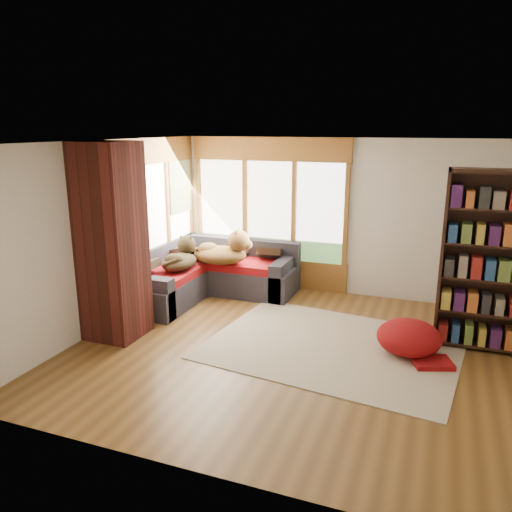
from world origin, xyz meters
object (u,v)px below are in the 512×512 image
Objects in this scene: bookshelf at (482,262)px; pouf at (409,337)px; area_rug at (332,346)px; sectional_sofa at (212,276)px; brick_chimney at (112,242)px; dog_tan at (224,251)px; dog_brindle at (181,258)px.

bookshelf reaches higher than pouf.
bookshelf reaches higher than area_rug.
sectional_sofa is at bearing 169.25° from bookshelf.
bookshelf is 1.29m from pouf.
brick_chimney is 1.18× the size of sectional_sofa.
dog_tan is (0.74, 1.93, -0.51)m from brick_chimney.
dog_brindle is (-4.33, 0.17, -0.39)m from bookshelf.
brick_chimney is at bearing -168.16° from pouf.
dog_brindle is (-3.57, 0.65, 0.53)m from pouf.
pouf is (-0.77, -0.48, -0.92)m from bookshelf.
dog_brindle reaches higher than area_rug.
pouf is (3.77, 0.79, -1.07)m from brick_chimney.
pouf is at bearing 8.91° from area_rug.
dog_brindle is (-0.24, -0.61, 0.45)m from sectional_sofa.
dog_brindle is at bearing 81.82° from brick_chimney.
sectional_sofa is at bearing 77.71° from brick_chimney.
brick_chimney is at bearing -103.53° from sectional_sofa.
dog_tan reaches higher than dog_brindle.
brick_chimney is 3.24× the size of dog_brindle.
brick_chimney is 2.59× the size of dog_tan.
pouf is 3.29m from dog_tan.
area_rug is at bearing -31.59° from sectional_sofa.
dog_tan is (-2.10, 1.29, 0.79)m from area_rug.
brick_chimney is 0.84× the size of area_rug.
bookshelf is at bearing -11.99° from sectional_sofa.
brick_chimney reaches higher than dog_brindle.
bookshelf is 2.28× the size of dog_tan.
pouf is at bearing -21.93° from sectional_sofa.
brick_chimney is 1.14× the size of bookshelf.
dog_tan is (-3.03, 1.14, 0.57)m from pouf.
bookshelf reaches higher than dog_brindle.
dog_tan is 0.73m from dog_brindle.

